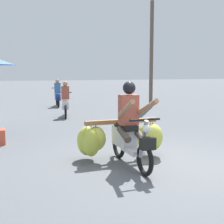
# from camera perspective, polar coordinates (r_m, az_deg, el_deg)

# --- Properties ---
(ground_plane) EXTENTS (120.00, 120.00, 0.00)m
(ground_plane) POSITION_cam_1_polar(r_m,az_deg,el_deg) (6.12, 10.47, -9.46)
(ground_plane) COLOR #56595E
(motorbike_main_loaded) EXTENTS (1.82, 1.81, 1.58)m
(motorbike_main_loaded) POSITION_cam_1_polar(r_m,az_deg,el_deg) (6.19, 2.44, -4.31)
(motorbike_main_loaded) COLOR black
(motorbike_main_loaded) RESTS_ON ground
(motorbike_distant_ahead_left) EXTENTS (0.58, 1.60, 1.40)m
(motorbike_distant_ahead_left) POSITION_cam_1_polar(r_m,az_deg,el_deg) (12.34, -8.44, 1.71)
(motorbike_distant_ahead_left) COLOR black
(motorbike_distant_ahead_left) RESTS_ON ground
(motorbike_distant_ahead_right) EXTENTS (0.50, 1.62, 1.40)m
(motorbike_distant_ahead_right) POSITION_cam_1_polar(r_m,az_deg,el_deg) (16.14, -9.86, 2.98)
(motorbike_distant_ahead_right) COLOR black
(motorbike_distant_ahead_right) RESTS_ON ground
(utility_pole) EXTENTS (0.18, 0.18, 5.13)m
(utility_pole) POSITION_cam_1_polar(r_m,az_deg,el_deg) (15.61, 7.17, 10.22)
(utility_pole) COLOR brown
(utility_pole) RESTS_ON ground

